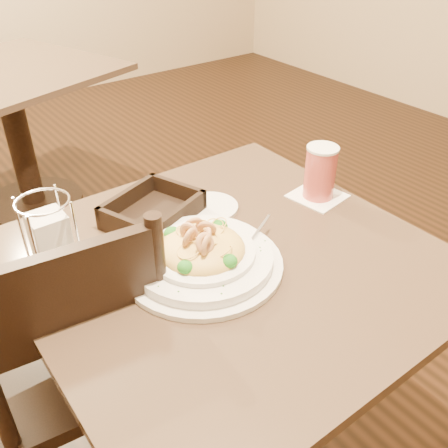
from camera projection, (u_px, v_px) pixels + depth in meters
ground at (228, 446)px, 1.56m from camera, size 7.00×7.00×0.00m
main_table at (229, 330)px, 1.28m from camera, size 0.90×0.90×0.74m
background_table at (14, 117)px, 2.49m from camera, size 1.13×1.13×0.74m
dining_chair_near at (77, 360)px, 1.21m from camera, size 0.47×0.47×0.93m
pasta_bowl at (202, 254)px, 1.10m from camera, size 0.39×0.36×0.12m
drink_glass at (320, 173)px, 1.33m from camera, size 0.15×0.15×0.15m
bread_basket at (153, 212)px, 1.27m from camera, size 0.27×0.25×0.06m
napkin_caddy at (51, 241)px, 1.07m from camera, size 0.11×0.11×0.18m
side_plate at (210, 207)px, 1.32m from camera, size 0.18×0.18×0.01m
butter_ramekin at (98, 288)px, 1.03m from camera, size 0.11×0.11×0.04m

